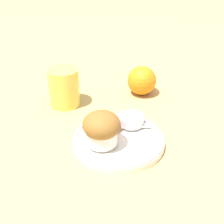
{
  "coord_description": "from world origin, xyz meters",
  "views": [
    {
      "loc": [
        -0.05,
        -0.57,
        0.41
      ],
      "look_at": [
        -0.01,
        0.02,
        0.06
      ],
      "focal_mm": 50.0,
      "sensor_mm": 36.0,
      "label": 1
    }
  ],
  "objects_px": {
    "juice_glass": "(64,87)",
    "orange_fruit": "(142,81)",
    "butter_knife": "(116,126)",
    "muffin": "(102,128)"
  },
  "relations": [
    {
      "from": "butter_knife",
      "to": "orange_fruit",
      "type": "bearing_deg",
      "value": 66.47
    },
    {
      "from": "juice_glass",
      "to": "muffin",
      "type": "bearing_deg",
      "value": -66.27
    },
    {
      "from": "orange_fruit",
      "to": "butter_knife",
      "type": "bearing_deg",
      "value": -113.93
    },
    {
      "from": "orange_fruit",
      "to": "juice_glass",
      "type": "height_order",
      "value": "juice_glass"
    },
    {
      "from": "juice_glass",
      "to": "orange_fruit",
      "type": "bearing_deg",
      "value": 12.51
    },
    {
      "from": "muffin",
      "to": "butter_knife",
      "type": "relative_size",
      "value": 0.51
    },
    {
      "from": "muffin",
      "to": "juice_glass",
      "type": "relative_size",
      "value": 0.79
    },
    {
      "from": "muffin",
      "to": "orange_fruit",
      "type": "distance_m",
      "value": 0.28
    },
    {
      "from": "orange_fruit",
      "to": "juice_glass",
      "type": "xyz_separation_m",
      "value": [
        -0.21,
        -0.05,
        0.01
      ]
    },
    {
      "from": "butter_knife",
      "to": "muffin",
      "type": "bearing_deg",
      "value": -121.27
    }
  ]
}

